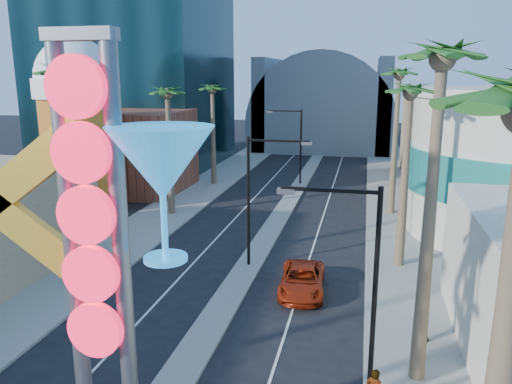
{
  "coord_description": "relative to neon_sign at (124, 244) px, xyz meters",
  "views": [
    {
      "loc": [
        6.64,
        -8.0,
        11.47
      ],
      "look_at": [
        0.37,
        20.4,
        4.63
      ],
      "focal_mm": 35.0,
      "sensor_mm": 36.0,
      "label": 1
    }
  ],
  "objects": [
    {
      "name": "filler_east",
      "position": [
        15.18,
        45.04,
        -2.31
      ],
      "size": [
        10.0,
        20.0,
        10.0
      ],
      "primitive_type": "cube",
      "color": "#998A62",
      "rests_on": "ground"
    },
    {
      "name": "sidewalk_east",
      "position": [
        8.68,
        32.04,
        -7.23
      ],
      "size": [
        5.0,
        100.0,
        0.15
      ],
      "primitive_type": "cube",
      "color": "gray",
      "rests_on": "ground"
    },
    {
      "name": "sidewalk_west",
      "position": [
        -10.32,
        32.04,
        -7.23
      ],
      "size": [
        5.0,
        100.0,
        0.15
      ],
      "primitive_type": "cube",
      "color": "gray",
      "rests_on": "ground"
    },
    {
      "name": "brick_filler_west",
      "position": [
        -16.82,
        35.04,
        -3.31
      ],
      "size": [
        10.0,
        10.0,
        8.0
      ],
      "primitive_type": "cube",
      "color": "brown",
      "rests_on": "ground"
    },
    {
      "name": "neon_sign",
      "position": [
        0.0,
        0.0,
        0.0
      ],
      "size": [
        6.53,
        2.6,
        12.55
      ],
      "color": "gray",
      "rests_on": "ground"
    },
    {
      "name": "streetlight_2",
      "position": [
        5.91,
        5.04,
        -2.47
      ],
      "size": [
        3.45,
        0.25,
        8.0
      ],
      "color": "black",
      "rests_on": "ground"
    },
    {
      "name": "palm_7",
      "position": [
        8.18,
        31.04,
        3.52
      ],
      "size": [
        2.4,
        2.4,
        12.7
      ],
      "color": "brown",
      "rests_on": "ground"
    },
    {
      "name": "canopy",
      "position": [
        -0.82,
        69.04,
        -3.0
      ],
      "size": [
        22.0,
        16.0,
        22.0
      ],
      "color": "slate",
      "rests_on": "ground"
    },
    {
      "name": "palm_2",
      "position": [
        -9.82,
        27.04,
        2.17
      ],
      "size": [
        2.4,
        2.4,
        11.2
      ],
      "color": "brown",
      "rests_on": "ground"
    },
    {
      "name": "palm_6",
      "position": [
        8.18,
        19.04,
        2.62
      ],
      "size": [
        2.4,
        2.4,
        11.7
      ],
      "color": "brown",
      "rests_on": "ground"
    },
    {
      "name": "red_pickup",
      "position": [
        2.85,
        14.06,
        -6.61
      ],
      "size": [
        2.67,
        5.19,
        1.4
      ],
      "primitive_type": "imported",
      "rotation": [
        0.0,
        0.0,
        0.07
      ],
      "color": "#A1260C",
      "rests_on": "ground"
    },
    {
      "name": "palm_5",
      "position": [
        8.18,
        7.04,
        3.96
      ],
      "size": [
        2.4,
        2.4,
        13.2
      ],
      "color": "brown",
      "rests_on": "ground"
    },
    {
      "name": "palm_3",
      "position": [
        -9.82,
        39.04,
        2.17
      ],
      "size": [
        2.4,
        2.4,
        11.2
      ],
      "color": "brown",
      "rests_on": "ground"
    },
    {
      "name": "streetlight_0",
      "position": [
        -0.27,
        17.04,
        -2.43
      ],
      "size": [
        3.79,
        0.25,
        8.0
      ],
      "color": "black",
      "rests_on": "ground"
    },
    {
      "name": "streetlight_1",
      "position": [
        -1.36,
        41.04,
        -2.43
      ],
      "size": [
        3.79,
        0.25,
        8.0
      ],
      "color": "black",
      "rests_on": "ground"
    },
    {
      "name": "beer_mug",
      "position": [
        -17.82,
        27.04,
        0.54
      ],
      "size": [
        7.0,
        7.0,
        14.5
      ],
      "color": "#B66F18",
      "rests_on": "ground"
    },
    {
      "name": "palm_1",
      "position": [
        -9.82,
        13.04,
        3.52
      ],
      "size": [
        2.4,
        2.4,
        12.7
      ],
      "color": "brown",
      "rests_on": "ground"
    },
    {
      "name": "pedestrian_b",
      "position": [
        8.55,
        9.89,
        -6.29
      ],
      "size": [
        0.99,
        0.85,
        1.74
      ],
      "primitive_type": "imported",
      "rotation": [
        0.0,
        0.0,
        3.4
      ],
      "color": "gray",
      "rests_on": "sidewalk_east"
    },
    {
      "name": "median",
      "position": [
        -0.82,
        35.04,
        -7.23
      ],
      "size": [
        1.6,
        84.0,
        0.15
      ],
      "primitive_type": "cube",
      "color": "gray",
      "rests_on": "ground"
    }
  ]
}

